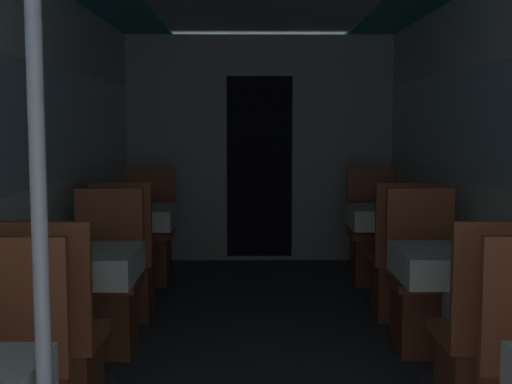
% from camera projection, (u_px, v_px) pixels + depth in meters
% --- Properties ---
extents(wall_left, '(0.05, 8.42, 2.21)m').
position_uv_depth(wall_left, '(17.00, 167.00, 3.76)').
color(wall_left, silver).
rests_on(wall_left, ground_plane).
extents(bulkhead_far, '(2.59, 0.09, 2.21)m').
position_uv_depth(bulkhead_far, '(259.00, 149.00, 6.99)').
color(bulkhead_far, '#A8A8A3').
rests_on(bulkhead_far, ground_plane).
extents(support_pole_left_0, '(0.04, 0.04, 2.21)m').
position_uv_depth(support_pole_left_0, '(40.00, 232.00, 1.83)').
color(support_pole_left_0, silver).
rests_on(support_pole_left_0, ground_plane).
extents(dining_table_left_1, '(0.57, 0.57, 0.72)m').
position_uv_depth(dining_table_left_1, '(82.00, 272.00, 3.68)').
color(dining_table_left_1, '#4C4C51').
rests_on(dining_table_left_1, ground_plane).
extents(chair_left_near_1, '(0.42, 0.42, 0.97)m').
position_uv_depth(chair_left_near_1, '(55.00, 367.00, 3.16)').
color(chair_left_near_1, brown).
rests_on(chair_left_near_1, ground_plane).
extents(chair_left_far_1, '(0.42, 0.42, 0.97)m').
position_uv_depth(chair_left_far_1, '(105.00, 303.00, 4.26)').
color(chair_left_far_1, brown).
rests_on(chair_left_far_1, ground_plane).
extents(dining_table_left_2, '(0.57, 0.57, 0.72)m').
position_uv_depth(dining_table_left_2, '(138.00, 222.00, 5.48)').
color(dining_table_left_2, '#4C4C51').
rests_on(dining_table_left_2, ground_plane).
extents(chair_left_near_2, '(0.42, 0.42, 0.97)m').
position_uv_depth(chair_left_near_2, '(126.00, 277.00, 4.96)').
color(chair_left_near_2, brown).
rests_on(chair_left_near_2, ground_plane).
extents(chair_left_far_2, '(0.42, 0.42, 0.97)m').
position_uv_depth(chair_left_far_2, '(148.00, 249.00, 6.06)').
color(chair_left_far_2, brown).
rests_on(chair_left_far_2, ground_plane).
extents(dining_table_right_1, '(0.57, 0.57, 0.72)m').
position_uv_depth(dining_table_right_1, '(452.00, 272.00, 3.70)').
color(dining_table_right_1, '#4C4C51').
rests_on(dining_table_right_1, ground_plane).
extents(chair_right_near_1, '(0.42, 0.42, 0.97)m').
position_uv_depth(chair_right_near_1, '(485.00, 366.00, 3.18)').
color(chair_right_near_1, brown).
rests_on(chair_right_near_1, ground_plane).
extents(chair_right_far_1, '(0.42, 0.42, 0.97)m').
position_uv_depth(chair_right_far_1, '(425.00, 303.00, 4.28)').
color(chair_right_far_1, brown).
rests_on(chair_right_far_1, ground_plane).
extents(dining_table_right_2, '(0.57, 0.57, 0.72)m').
position_uv_depth(dining_table_right_2, '(386.00, 222.00, 5.50)').
color(dining_table_right_2, '#4C4C51').
rests_on(dining_table_right_2, ground_plane).
extents(chair_right_near_2, '(0.42, 0.42, 0.97)m').
position_uv_depth(chair_right_near_2, '(400.00, 277.00, 4.98)').
color(chair_right_near_2, brown).
rests_on(chair_right_near_2, ground_plane).
extents(chair_right_far_2, '(0.42, 0.42, 0.97)m').
position_uv_depth(chair_right_far_2, '(373.00, 248.00, 6.08)').
color(chair_right_far_2, brown).
rests_on(chair_right_far_2, ground_plane).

